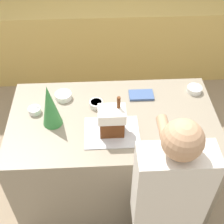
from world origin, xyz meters
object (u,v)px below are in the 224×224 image
(decorative_tree, at_px, (50,106))
(candy_bowl_center_rear, at_px, (63,96))
(baking_tray, at_px, (112,132))
(person, at_px, (166,209))
(candy_bowl_near_tray_left, at_px, (194,89))
(candy_bowl_front_corner, at_px, (96,104))
(cookbook, at_px, (141,95))
(candy_bowl_far_left, at_px, (35,110))
(gingerbread_house, at_px, (112,120))

(decorative_tree, relative_size, candy_bowl_center_rear, 2.67)
(baking_tray, relative_size, person, 0.25)
(candy_bowl_near_tray_left, height_order, person, person)
(candy_bowl_near_tray_left, distance_m, candy_bowl_center_rear, 1.06)
(decorative_tree, height_order, candy_bowl_center_rear, decorative_tree)
(candy_bowl_front_corner, bearing_deg, candy_bowl_near_tray_left, 9.59)
(decorative_tree, distance_m, cookbook, 0.75)
(baking_tray, relative_size, candy_bowl_near_tray_left, 3.26)
(candy_bowl_front_corner, height_order, candy_bowl_far_left, candy_bowl_front_corner)
(baking_tray, distance_m, candy_bowl_front_corner, 0.30)
(gingerbread_house, height_order, candy_bowl_far_left, gingerbread_house)
(candy_bowl_front_corner, xyz_separation_m, candy_bowl_far_left, (-0.47, -0.05, -0.00))
(decorative_tree, bearing_deg, cookbook, 21.13)
(cookbook, bearing_deg, candy_bowl_far_left, -169.94)
(candy_bowl_center_rear, xyz_separation_m, cookbook, (0.62, -0.01, -0.02))
(gingerbread_house, height_order, candy_bowl_front_corner, gingerbread_house)
(gingerbread_house, relative_size, decorative_tree, 0.88)
(candy_bowl_near_tray_left, bearing_deg, baking_tray, -149.02)
(baking_tray, distance_m, candy_bowl_center_rear, 0.53)
(candy_bowl_center_rear, bearing_deg, cookbook, -0.53)
(candy_bowl_far_left, distance_m, person, 1.18)
(baking_tray, bearing_deg, candy_bowl_near_tray_left, 30.98)
(decorative_tree, relative_size, person, 0.22)
(candy_bowl_near_tray_left, relative_size, person, 0.08)
(cookbook, distance_m, person, 0.94)
(candy_bowl_front_corner, relative_size, candy_bowl_center_rear, 0.81)
(candy_bowl_near_tray_left, distance_m, candy_bowl_far_left, 1.28)
(baking_tray, distance_m, candy_bowl_far_left, 0.62)
(decorative_tree, bearing_deg, baking_tray, -15.42)
(candy_bowl_front_corner, relative_size, candy_bowl_far_left, 1.11)
(cookbook, bearing_deg, candy_bowl_center_rear, 179.47)
(cookbook, relative_size, person, 0.12)
(person, bearing_deg, candy_bowl_front_corner, 116.41)
(candy_bowl_far_left, bearing_deg, cookbook, 10.06)
(decorative_tree, height_order, person, person)
(gingerbread_house, relative_size, candy_bowl_near_tray_left, 2.56)
(candy_bowl_near_tray_left, distance_m, person, 1.05)
(candy_bowl_center_rear, bearing_deg, candy_bowl_near_tray_left, 1.55)
(candy_bowl_center_rear, height_order, person, person)
(gingerbread_house, height_order, person, person)
(candy_bowl_front_corner, xyz_separation_m, person, (0.41, -0.83, -0.14))
(decorative_tree, height_order, candy_bowl_front_corner, decorative_tree)
(baking_tray, bearing_deg, candy_bowl_far_left, 157.76)
(decorative_tree, bearing_deg, candy_bowl_far_left, 141.41)
(candy_bowl_front_corner, bearing_deg, decorative_tree, -153.05)
(candy_bowl_front_corner, relative_size, person, 0.07)
(decorative_tree, relative_size, candy_bowl_far_left, 3.67)
(candy_bowl_far_left, bearing_deg, gingerbread_house, -22.21)
(candy_bowl_near_tray_left, bearing_deg, person, -111.92)
(candy_bowl_far_left, relative_size, candy_bowl_center_rear, 0.73)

